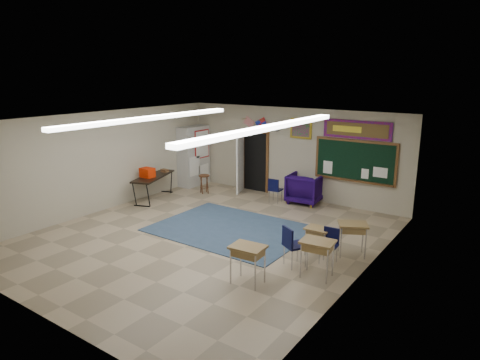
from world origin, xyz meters
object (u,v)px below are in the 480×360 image
Objects in this scene: wingback_armchair at (305,188)px; wooden_stool at (204,184)px; student_desk_front_left at (318,240)px; folding_table at (154,186)px; student_desk_front_right at (352,238)px.

wooden_stool is at bearing 11.05° from wingback_armchair.
folding_table reaches higher than student_desk_front_left.
student_desk_front_left is 1.03× the size of wooden_stool.
folding_table is (-6.40, 1.05, 0.07)m from student_desk_front_left.
student_desk_front_right is (0.65, 0.46, 0.06)m from student_desk_front_left.
wingback_armchair is 1.62× the size of wooden_stool.
wingback_armchair is 4.14m from student_desk_front_left.
wingback_armchair reaches higher than wooden_stool.
student_desk_front_left is 6.49m from folding_table.
folding_table is 1.78m from wooden_stool.
wooden_stool is at bearing 154.27° from student_desk_front_left.
folding_table reaches higher than wooden_stool.
wooden_stool is (-5.49, 2.57, -0.04)m from student_desk_front_left.
wingback_armchair is at bearing 10.81° from folding_table.
folding_table is at bearing 24.99° from wingback_armchair.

